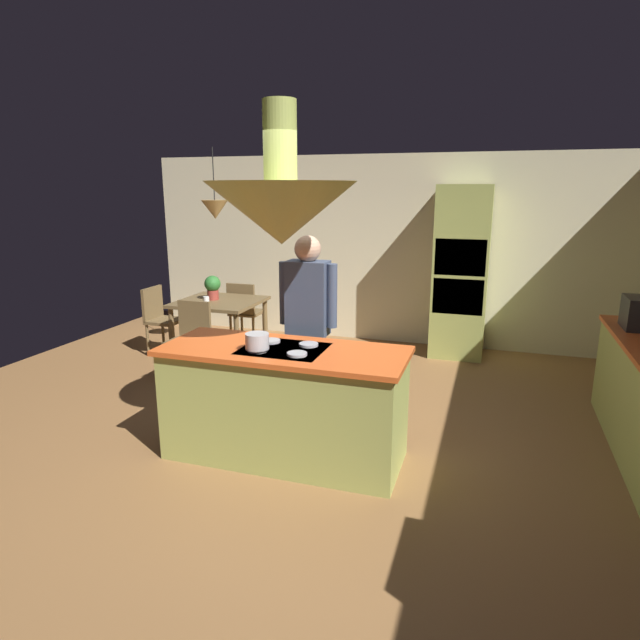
% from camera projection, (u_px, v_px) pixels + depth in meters
% --- Properties ---
extents(ground, '(8.16, 8.16, 0.00)m').
position_uv_depth(ground, '(294.00, 445.00, 4.54)').
color(ground, olive).
extents(wall_back, '(6.80, 0.10, 2.55)m').
position_uv_depth(wall_back, '(382.00, 250.00, 7.42)').
color(wall_back, beige).
rests_on(wall_back, ground).
extents(kitchen_island, '(1.91, 0.78, 0.93)m').
position_uv_depth(kitchen_island, '(284.00, 403.00, 4.25)').
color(kitchen_island, '#A8B259').
rests_on(kitchen_island, ground).
extents(oven_tower, '(0.66, 0.62, 2.15)m').
position_uv_depth(oven_tower, '(461.00, 272.00, 6.76)').
color(oven_tower, '#A8B259').
rests_on(oven_tower, ground).
extents(dining_table, '(0.98, 0.93, 0.76)m').
position_uv_depth(dining_table, '(220.00, 309.00, 6.65)').
color(dining_table, brown).
rests_on(dining_table, ground).
extents(person_at_island, '(0.53, 0.23, 1.72)m').
position_uv_depth(person_at_island, '(308.00, 319.00, 4.73)').
color(person_at_island, tan).
rests_on(person_at_island, ground).
extents(range_hood, '(1.10, 1.10, 1.00)m').
position_uv_depth(range_hood, '(281.00, 209.00, 3.89)').
color(range_hood, '#A8B259').
extents(pendant_light_over_table, '(0.32, 0.32, 0.82)m').
position_uv_depth(pendant_light_over_table, '(215.00, 209.00, 6.36)').
color(pendant_light_over_table, '#E0B266').
extents(chair_facing_island, '(0.40, 0.40, 0.87)m').
position_uv_depth(chair_facing_island, '(191.00, 335.00, 6.05)').
color(chair_facing_island, brown).
rests_on(chair_facing_island, ground).
extents(chair_by_back_wall, '(0.40, 0.40, 0.87)m').
position_uv_depth(chair_by_back_wall, '(244.00, 309.00, 7.32)').
color(chair_by_back_wall, brown).
rests_on(chair_by_back_wall, ground).
extents(chair_at_corner, '(0.40, 0.40, 0.87)m').
position_uv_depth(chair_at_corner, '(160.00, 316.00, 6.95)').
color(chair_at_corner, brown).
rests_on(chair_at_corner, ground).
extents(potted_plant_on_table, '(0.20, 0.20, 0.30)m').
position_uv_depth(potted_plant_on_table, '(213.00, 286.00, 6.64)').
color(potted_plant_on_table, '#99382D').
rests_on(potted_plant_on_table, dining_table).
extents(cup_on_table, '(0.07, 0.07, 0.09)m').
position_uv_depth(cup_on_table, '(206.00, 300.00, 6.41)').
color(cup_on_table, white).
rests_on(cup_on_table, dining_table).
extents(cooking_pot_on_cooktop, '(0.18, 0.18, 0.12)m').
position_uv_depth(cooking_pot_on_cooktop, '(257.00, 341.00, 4.05)').
color(cooking_pot_on_cooktop, '#B2B2B7').
rests_on(cooking_pot_on_cooktop, kitchen_island).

